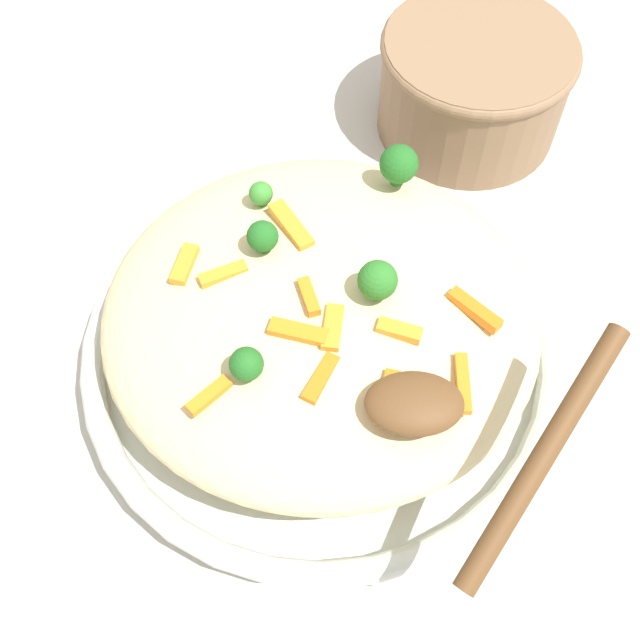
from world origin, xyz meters
name	(u,v)px	position (x,y,z in m)	size (l,w,h in m)	color
ground_plane	(320,364)	(0.00, 0.00, 0.00)	(2.40, 2.40, 0.00)	beige
serving_bowl	(320,350)	(0.00, 0.00, 0.02)	(0.33, 0.33, 0.04)	silver
pasta_mound	(320,315)	(0.00, 0.00, 0.07)	(0.29, 0.27, 0.07)	beige
carrot_piece_0	(308,297)	(0.01, 0.01, 0.10)	(0.03, 0.01, 0.01)	orange
carrot_piece_1	(332,327)	(-0.01, 0.03, 0.10)	(0.03, 0.01, 0.01)	orange
carrot_piece_2	(398,331)	(-0.05, 0.03, 0.10)	(0.03, 0.01, 0.01)	orange
carrot_piece_3	(387,397)	(-0.04, 0.07, 0.10)	(0.03, 0.01, 0.01)	orange
carrot_piece_4	(474,310)	(-0.09, 0.01, 0.10)	(0.04, 0.01, 0.01)	orange
carrot_piece_5	(462,383)	(-0.08, 0.06, 0.09)	(0.04, 0.01, 0.01)	orange
carrot_piece_6	(184,264)	(0.09, -0.02, 0.10)	(0.03, 0.01, 0.01)	orange
carrot_piece_7	(222,274)	(0.06, -0.01, 0.10)	(0.03, 0.01, 0.01)	orange
carrot_piece_8	(290,226)	(0.02, -0.05, 0.10)	(0.04, 0.01, 0.01)	orange
carrot_piece_9	(208,395)	(0.06, 0.07, 0.09)	(0.03, 0.01, 0.01)	orange
carrot_piece_10	(297,332)	(0.01, 0.03, 0.10)	(0.04, 0.01, 0.01)	orange
carrot_piece_11	(320,378)	(0.00, 0.06, 0.10)	(0.03, 0.01, 0.01)	orange
broccoli_floret_0	(260,194)	(0.04, -0.07, 0.10)	(0.02, 0.02, 0.02)	#377928
broccoli_floret_1	(245,364)	(0.04, 0.06, 0.11)	(0.02, 0.02, 0.03)	#205B1C
broccoli_floret_2	(398,165)	(-0.05, -0.09, 0.11)	(0.03, 0.03, 0.03)	#205B1C
broccoli_floret_3	(376,281)	(-0.03, 0.01, 0.11)	(0.02, 0.02, 0.03)	#296820
broccoli_floret_4	(262,237)	(0.04, -0.03, 0.11)	(0.02, 0.02, 0.02)	#205B1C
serving_spoon	(456,421)	(-0.07, 0.10, 0.11)	(0.13, 0.13, 0.07)	brown
companion_bowl	(473,81)	(-0.13, -0.24, 0.05)	(0.16, 0.16, 0.09)	#8C6B4C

